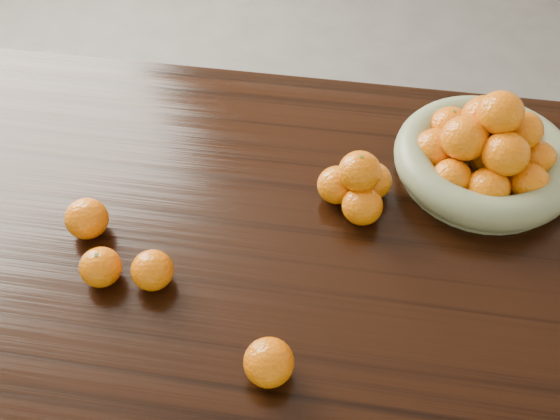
# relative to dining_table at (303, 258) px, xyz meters

# --- Properties ---
(ground) EXTENTS (5.00, 5.00, 0.00)m
(ground) POSITION_rel_dining_table_xyz_m (0.00, 0.00, -0.66)
(ground) COLOR #575552
(ground) RESTS_ON ground
(dining_table) EXTENTS (2.00, 1.00, 0.75)m
(dining_table) POSITION_rel_dining_table_xyz_m (0.00, 0.00, 0.00)
(dining_table) COLOR black
(dining_table) RESTS_ON ground
(fruit_bowl) EXTENTS (0.38, 0.38, 0.21)m
(fruit_bowl) POSITION_rel_dining_table_xyz_m (0.35, 0.22, 0.15)
(fruit_bowl) COLOR gray
(fruit_bowl) RESTS_ON dining_table
(orange_pyramid) EXTENTS (0.15, 0.15, 0.13)m
(orange_pyramid) POSITION_rel_dining_table_xyz_m (0.09, 0.09, 0.14)
(orange_pyramid) COLOR orange
(orange_pyramid) RESTS_ON dining_table
(loose_orange_0) EXTENTS (0.08, 0.08, 0.07)m
(loose_orange_0) POSITION_rel_dining_table_xyz_m (-0.36, -0.17, 0.13)
(loose_orange_0) COLOR orange
(loose_orange_0) RESTS_ON dining_table
(loose_orange_1) EXTENTS (0.08, 0.08, 0.07)m
(loose_orange_1) POSITION_rel_dining_table_xyz_m (-0.26, -0.16, 0.13)
(loose_orange_1) COLOR orange
(loose_orange_1) RESTS_ON dining_table
(loose_orange_2) EXTENTS (0.08, 0.08, 0.08)m
(loose_orange_2) POSITION_rel_dining_table_xyz_m (-0.02, -0.31, 0.13)
(loose_orange_2) COLOR orange
(loose_orange_2) RESTS_ON dining_table
(loose_orange_3) EXTENTS (0.08, 0.08, 0.08)m
(loose_orange_3) POSITION_rel_dining_table_xyz_m (-0.42, -0.07, 0.13)
(loose_orange_3) COLOR orange
(loose_orange_3) RESTS_ON dining_table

